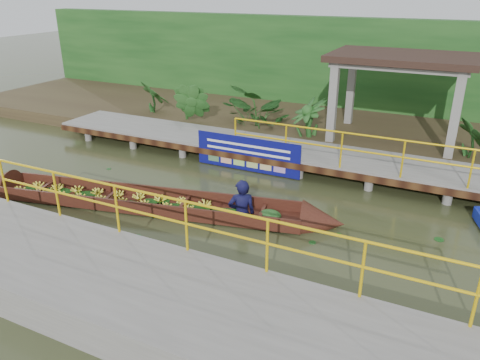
% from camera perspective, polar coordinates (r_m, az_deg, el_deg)
% --- Properties ---
extents(ground, '(80.00, 80.00, 0.00)m').
position_cam_1_polar(ground, '(11.84, -1.74, -3.39)').
color(ground, '#30341A').
rests_on(ground, ground).
extents(land_strip, '(30.00, 8.00, 0.45)m').
position_cam_1_polar(land_strip, '(18.29, 9.29, 6.67)').
color(land_strip, '#372A1B').
rests_on(land_strip, ground).
extents(far_dock, '(16.00, 2.06, 1.66)m').
position_cam_1_polar(far_dock, '(14.53, 4.60, 3.68)').
color(far_dock, slate).
rests_on(far_dock, ground).
extents(near_dock, '(18.00, 2.40, 1.73)m').
position_cam_1_polar(near_dock, '(8.18, -9.47, -14.57)').
color(near_dock, slate).
rests_on(near_dock, ground).
extents(pavilion, '(4.40, 3.00, 3.00)m').
position_cam_1_polar(pavilion, '(15.98, 19.12, 12.95)').
color(pavilion, slate).
rests_on(pavilion, ground).
extents(foliage_backdrop, '(30.00, 0.80, 4.00)m').
position_cam_1_polar(foliage_backdrop, '(20.26, 11.79, 13.22)').
color(foliage_backdrop, '#154116').
rests_on(foliage_backdrop, ground).
extents(vendor_boat, '(9.80, 2.97, 2.24)m').
position_cam_1_polar(vendor_boat, '(11.85, -9.85, -2.32)').
color(vendor_boat, '#35140E').
rests_on(vendor_boat, ground).
extents(blue_banner, '(3.33, 0.04, 1.04)m').
position_cam_1_polar(blue_banner, '(13.90, 0.91, 3.19)').
color(blue_banner, navy).
rests_on(blue_banner, ground).
extents(tropical_plants, '(14.17, 1.17, 1.46)m').
position_cam_1_polar(tropical_plants, '(15.98, 7.55, 7.96)').
color(tropical_plants, '#154116').
rests_on(tropical_plants, ground).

